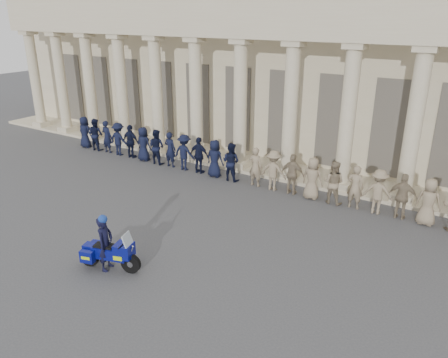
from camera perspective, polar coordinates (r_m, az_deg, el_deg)
ground at (r=15.38m, az=-9.13°, el=-8.16°), size 90.00×90.00×0.00m
building at (r=26.42m, az=12.37°, el=14.28°), size 40.00×12.50×9.00m
officer_rank at (r=20.36m, az=0.44°, el=2.36°), size 20.20×0.69×1.81m
motorcycle at (r=13.91m, az=-14.71°, el=-9.31°), size 2.00×1.08×1.31m
rider at (r=13.80m, az=-15.25°, el=-8.01°), size 0.58×0.73×1.83m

